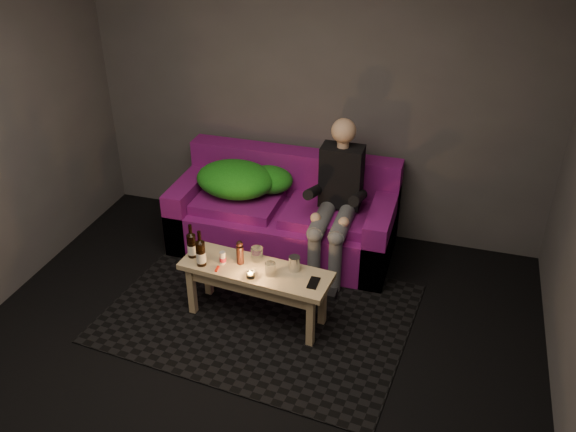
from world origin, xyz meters
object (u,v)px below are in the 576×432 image
Objects in this scene: sofa at (285,217)px; steel_cup at (294,263)px; person at (337,197)px; beer_bottle_a at (192,245)px; coffee_table at (256,278)px; beer_bottle_b at (201,253)px.

sofa reaches higher than steel_cup.
beer_bottle_a is (-0.88, -0.84, -0.10)m from person.
beer_bottle_a is (-0.49, 0.01, 0.18)m from coffee_table.
person is at bearing 43.77° from beer_bottle_a.
beer_bottle_b is (-0.39, -0.07, 0.18)m from coffee_table.
sofa reaches higher than beer_bottle_b.
beer_bottle_a is at bearing -136.23° from person.
steel_cup is at bearing 11.22° from beer_bottle_b.
beer_bottle_b is 0.67m from steel_cup.
person is 1.21m from beer_bottle_b.
sofa is 1.66× the size of coffee_table.
sofa is 0.61m from person.
beer_bottle_b is at bearing -168.78° from steel_cup.
person is 4.44× the size of beer_bottle_b.
person is 1.11× the size of coffee_table.
sofa is at bearing 74.56° from beer_bottle_b.
coffee_table is at bearing -114.36° from person.
coffee_table is 0.52m from beer_bottle_a.
steel_cup is at bearing 3.86° from beer_bottle_a.
steel_cup is at bearing 13.37° from coffee_table.
sofa is 1.10m from beer_bottle_a.
beer_bottle_a reaches higher than coffee_table.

